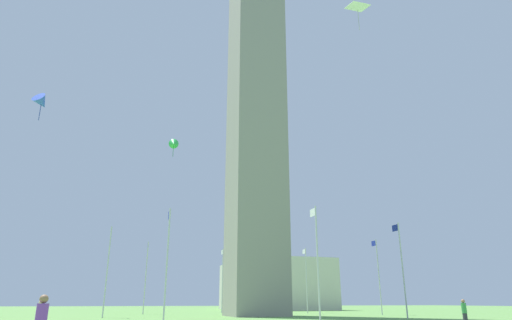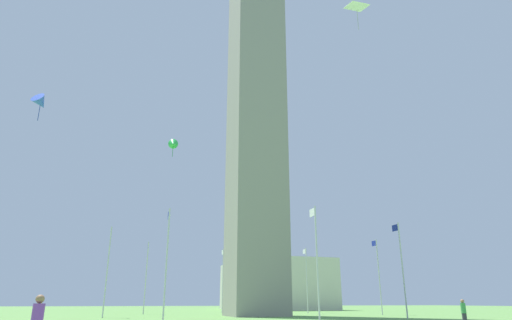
% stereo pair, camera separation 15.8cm
% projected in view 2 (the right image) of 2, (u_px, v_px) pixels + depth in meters
% --- Properties ---
extents(ground_plane, '(260.00, 260.00, 0.00)m').
position_uv_depth(ground_plane, '(256.00, 316.00, 47.94)').
color(ground_plane, '#609347').
extents(obelisk_monument, '(6.21, 6.21, 56.46)m').
position_uv_depth(obelisk_monument, '(256.00, 87.00, 56.73)').
color(obelisk_monument, gray).
rests_on(obelisk_monument, ground).
extents(flagpole_n, '(1.12, 0.14, 9.13)m').
position_uv_depth(flagpole_n, '(223.00, 277.00, 64.13)').
color(flagpole_n, silver).
rests_on(flagpole_n, ground).
extents(flagpole_ne, '(1.12, 0.14, 9.13)m').
position_uv_depth(flagpole_ne, '(146.00, 274.00, 56.56)').
color(flagpole_ne, silver).
rests_on(flagpole_ne, ground).
extents(flagpole_e, '(1.12, 0.14, 9.13)m').
position_uv_depth(flagpole_e, '(108.00, 267.00, 44.87)').
color(flagpole_e, silver).
rests_on(flagpole_e, ground).
extents(flagpole_se, '(1.12, 0.14, 9.13)m').
position_uv_depth(flagpole_se, '(167.00, 258.00, 35.91)').
color(flagpole_se, silver).
rests_on(flagpole_se, ground).
extents(flagpole_s, '(1.12, 0.14, 9.13)m').
position_uv_depth(flagpole_s, '(317.00, 257.00, 34.93)').
color(flagpole_s, silver).
rests_on(flagpole_s, ground).
extents(flagpole_sw, '(1.12, 0.14, 9.13)m').
position_uv_depth(flagpole_sw, '(402.00, 265.00, 42.51)').
color(flagpole_sw, silver).
rests_on(flagpole_sw, ground).
extents(flagpole_w, '(1.12, 0.14, 9.13)m').
position_uv_depth(flagpole_w, '(379.00, 273.00, 54.20)').
color(flagpole_w, silver).
rests_on(flagpole_w, ground).
extents(flagpole_nw, '(1.12, 0.14, 9.13)m').
position_uv_depth(flagpole_nw, '(307.00, 277.00, 63.15)').
color(flagpole_nw, silver).
rests_on(flagpole_nw, ground).
extents(person_gray_shirt, '(0.32, 0.32, 1.61)m').
position_uv_depth(person_gray_shirt, '(38.00, 317.00, 21.77)').
color(person_gray_shirt, '#2D2D38').
rests_on(person_gray_shirt, ground).
extents(person_green_shirt, '(0.32, 0.32, 1.68)m').
position_uv_depth(person_green_shirt, '(464.00, 313.00, 28.71)').
color(person_green_shirt, '#2D2D38').
rests_on(person_green_shirt, ground).
extents(kite_green_delta, '(1.12, 0.97, 1.75)m').
position_uv_depth(kite_green_delta, '(173.00, 144.00, 38.35)').
color(kite_green_delta, green).
extents(kite_white_diamond, '(1.49, 1.54, 2.33)m').
position_uv_depth(kite_white_diamond, '(357.00, 7.00, 33.44)').
color(kite_white_diamond, white).
extents(kite_blue_delta, '(1.50, 1.41, 1.90)m').
position_uv_depth(kite_blue_delta, '(41.00, 102.00, 28.35)').
color(kite_blue_delta, blue).
extents(distant_building, '(26.02, 17.01, 9.51)m').
position_uv_depth(distant_building, '(274.00, 285.00, 90.13)').
color(distant_building, beige).
rests_on(distant_building, ground).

